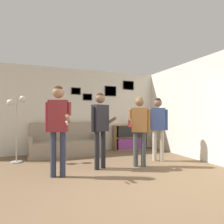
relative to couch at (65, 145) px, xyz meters
name	(u,v)px	position (x,y,z in m)	size (l,w,h in m)	color
ground_plane	(143,193)	(0.71, -3.39, -0.31)	(20.00, 20.00, 0.00)	brown
wall_back	(85,110)	(0.72, 0.41, 1.05)	(7.41, 0.08, 2.70)	silver
wall_right	(187,110)	(3.25, -1.50, 1.04)	(0.06, 6.17, 2.70)	silver
couch	(65,145)	(0.00, 0.00, 0.00)	(2.03, 0.80, 0.96)	gray
bookshelf	(130,137)	(2.25, 0.19, 0.12)	(1.19, 0.30, 0.85)	olive
floor_lamp	(17,113)	(-1.27, -0.52, 0.94)	(0.46, 0.28, 1.69)	#ADA89E
person_player_foreground_left	(58,120)	(-0.42, -2.09, 0.79)	(0.48, 0.56, 1.77)	#2D334C
person_player_foreground_center	(100,122)	(0.52, -1.83, 0.74)	(0.58, 0.40, 1.69)	black
person_watcher_holding_cup	(139,124)	(1.43, -1.96, 0.68)	(0.58, 0.35, 1.62)	#3D4247
person_spectator_near_bookshelf	(158,122)	(2.16, -1.64, 0.70)	(0.44, 0.35, 1.64)	#B7AD99
drinking_cup	(136,123)	(2.47, 0.19, 0.59)	(0.08, 0.08, 0.09)	white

